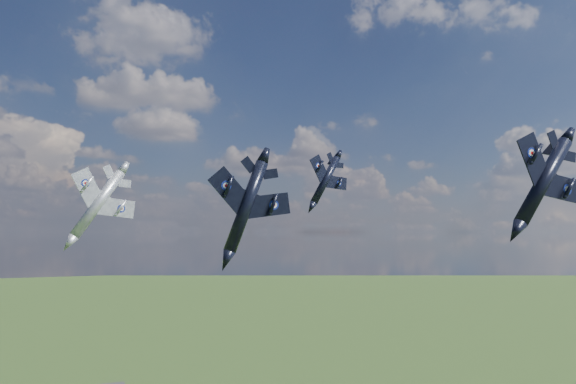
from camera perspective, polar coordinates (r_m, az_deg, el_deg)
name	(u,v)px	position (r m, az deg, el deg)	size (l,w,h in m)	color
jet_lead_navy	(246,206)	(64.37, -4.27, -1.43)	(10.80, 15.06, 3.12)	black
jet_right_navy	(543,181)	(58.82, 24.52, 1.00)	(9.95, 13.87, 2.87)	black
jet_high_navy	(326,180)	(102.90, 3.84, 1.23)	(10.05, 14.02, 2.90)	black
jet_left_silver	(98,204)	(82.43, -18.75, -1.13)	(10.82, 15.09, 3.12)	gray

